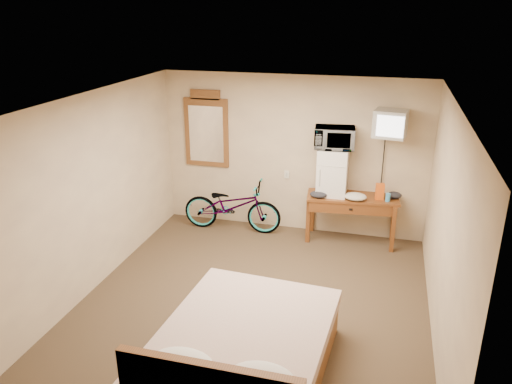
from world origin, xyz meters
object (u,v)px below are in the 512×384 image
desk (352,204)px  mini_fridge (332,172)px  blue_cup (388,197)px  bed (241,355)px  wall_mirror (206,130)px  crt_television (390,124)px  microwave (334,138)px  bicycle (232,206)px

desk → mini_fridge: bearing=172.7°
blue_cup → bed: 3.60m
wall_mirror → crt_television: bearing=-5.0°
blue_cup → crt_television: 1.09m
blue_cup → bed: bearing=-110.9°
microwave → blue_cup: (0.84, -0.09, -0.82)m
mini_fridge → microwave: microwave is taller
blue_cup → bicycle: blue_cup is taller
blue_cup → bicycle: (-2.41, -0.00, -0.39)m
desk → blue_cup: blue_cup is taller
blue_cup → bed: (-1.27, -3.32, -0.52)m
desk → bicycle: (-1.90, -0.05, -0.21)m
mini_fridge → bed: mini_fridge is taller
desk → microwave: microwave is taller
desk → bed: bearing=-102.6°
crt_television → wall_mirror: (-2.87, 0.25, -0.33)m
blue_cup → crt_television: crt_television is taller
microwave → bed: size_ratio=0.27×
mini_fridge → blue_cup: 0.90m
microwave → wall_mirror: size_ratio=0.46×
bicycle → bed: (1.14, -3.32, -0.13)m
bed → bicycle: bearing=109.0°
crt_television → bed: bearing=-109.5°
crt_television → bicycle: crt_television is taller
wall_mirror → blue_cup: bearing=-6.2°
mini_fridge → bed: (-0.43, -3.41, -0.82)m
microwave → wall_mirror: 2.10m
crt_television → wall_mirror: bearing=175.0°
desk → microwave: size_ratio=2.43×
bicycle → microwave: bearing=-88.9°
microwave → blue_cup: size_ratio=4.75×
microwave → wall_mirror: (-2.09, 0.23, -0.06)m
desk → blue_cup: (0.52, -0.05, 0.18)m
blue_cup → crt_television: (-0.07, 0.07, 1.09)m
microwave → blue_cup: 1.18m
mini_fridge → blue_cup: mini_fridge is taller
mini_fridge → blue_cup: (0.84, -0.09, -0.30)m
crt_television → wall_mirror: wall_mirror is taller
mini_fridge → wall_mirror: (-2.09, 0.23, 0.46)m
desk → mini_fridge: 0.58m
wall_mirror → bed: 4.20m
crt_television → bicycle: 2.77m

